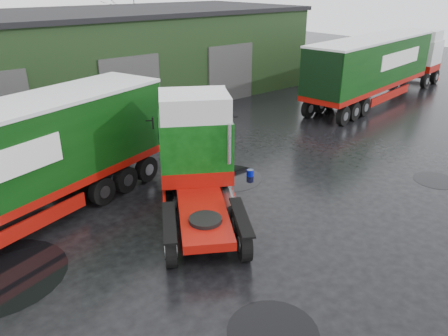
# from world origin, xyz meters

# --- Properties ---
(ground) EXTENTS (100.00, 100.00, 0.00)m
(ground) POSITION_xyz_m (0.00, 0.00, 0.00)
(ground) COLOR black
(warehouse) EXTENTS (32.40, 12.40, 6.30)m
(warehouse) POSITION_xyz_m (2.00, 20.00, 3.16)
(warehouse) COLOR black
(warehouse) RESTS_ON ground
(hero_tractor) EXTENTS (6.29, 7.70, 4.45)m
(hero_tractor) POSITION_xyz_m (-2.22, 1.08, 2.22)
(hero_tractor) COLOR #0B440F
(hero_tractor) RESTS_ON ground
(lorry_right) EXTENTS (17.94, 5.52, 4.65)m
(lorry_right) POSITION_xyz_m (17.00, 7.02, 2.32)
(lorry_right) COLOR silver
(lorry_right) RESTS_ON ground
(wash_bucket) EXTENTS (0.34, 0.34, 0.30)m
(wash_bucket) POSITION_xyz_m (1.96, 2.97, 0.15)
(wash_bucket) COLOR #0811B1
(wash_bucket) RESTS_ON ground
(tree_back_b) EXTENTS (4.40, 4.40, 7.50)m
(tree_back_b) POSITION_xyz_m (10.00, 30.00, 3.75)
(tree_back_b) COLOR black
(tree_back_b) RESTS_ON ground
(puddle_0) EXTENTS (2.37, 2.37, 0.01)m
(puddle_0) POSITION_xyz_m (-4.05, -4.50, 0.00)
(puddle_0) COLOR black
(puddle_0) RESTS_ON ground
(puddle_1) EXTENTS (2.96, 2.96, 0.01)m
(puddle_1) POSITION_xyz_m (1.11, 3.42, 0.00)
(puddle_1) COLOR black
(puddle_1) RESTS_ON ground
(puddle_3) EXTENTS (1.93, 1.93, 0.01)m
(puddle_3) POSITION_xyz_m (8.09, -2.64, 0.00)
(puddle_3) COLOR black
(puddle_3) RESTS_ON ground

